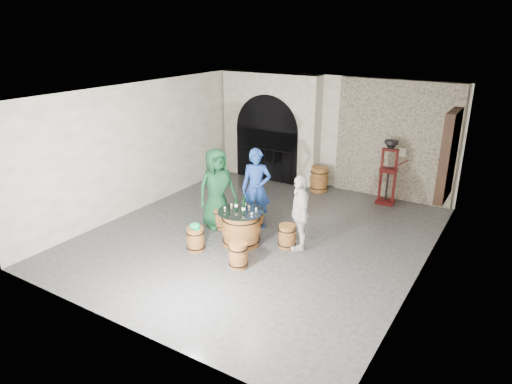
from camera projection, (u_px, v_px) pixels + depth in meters
The scene contains 31 objects.
ground at pixel (260, 235), 10.39m from camera, with size 8.00×8.00×0.00m, color #2C2C2E.
wall_back at pixel (333, 133), 13.03m from camera, with size 8.00×8.00×0.00m, color white.
wall_front at pixel (118, 237), 6.65m from camera, with size 8.00×8.00×0.00m, color white.
wall_left at pixel (142, 146), 11.57m from camera, with size 8.00×8.00×0.00m, color white.
wall_right at pixel (428, 199), 8.11m from camera, with size 8.00×8.00×0.00m, color white.
ceiling at pixel (260, 93), 9.28m from camera, with size 8.00×8.00×0.00m, color beige.
stone_facing_panel at pixel (395, 141), 12.09m from camera, with size 3.20×0.12×3.18m, color gray.
arched_opening at pixel (271, 128), 13.76m from camera, with size 3.10×0.60×3.19m.
shuttered_window at pixel (448, 156), 10.01m from camera, with size 0.23×1.10×2.00m.
barrel_table at pixel (241, 228), 9.84m from camera, with size 1.01×1.01×0.78m.
barrel_stool_left at pixel (220, 218), 10.68m from camera, with size 0.39×0.39×0.51m.
barrel_stool_far at pixel (256, 216), 10.77m from camera, with size 0.39×0.39×0.51m.
barrel_stool_right at pixel (287, 236), 9.74m from camera, with size 0.39×0.39×0.51m.
barrel_stool_near_right at pixel (238, 255), 8.95m from camera, with size 0.39×0.39×0.51m.
barrel_stool_near_left at pixel (195, 239), 9.62m from camera, with size 0.39×0.39×0.51m.
green_cap at pixel (195, 226), 9.51m from camera, with size 0.26×0.22×0.12m.
person_green at pixel (217, 188), 10.53m from camera, with size 0.93×0.60×1.90m, color #113D21.
person_blue at pixel (256, 189), 10.55m from camera, with size 0.69×0.45×1.88m, color navy.
person_white at pixel (300, 213), 9.52m from camera, with size 0.96×0.40×1.63m, color silver.
wine_bottle_left at pixel (236, 204), 9.74m from camera, with size 0.08×0.08×0.32m.
wine_bottle_center at pixel (244, 207), 9.56m from camera, with size 0.08×0.08×0.32m.
wine_bottle_right at pixel (244, 203), 9.81m from camera, with size 0.08×0.08×0.32m.
tasting_glass_a at pixel (225, 209), 9.70m from camera, with size 0.05×0.05×0.10m, color #A56720, non-canonical shape.
tasting_glass_b at pixel (256, 210), 9.64m from camera, with size 0.05×0.05×0.10m, color #A56720, non-canonical shape.
tasting_glass_c at pixel (243, 206), 9.87m from camera, with size 0.05×0.05×0.10m, color #A56720, non-canonical shape.
tasting_glass_d at pixel (249, 208), 9.75m from camera, with size 0.05×0.05×0.10m, color #A56720, non-canonical shape.
tasting_glass_e at pixel (252, 215), 9.40m from camera, with size 0.05×0.05×0.10m, color #A56720, non-canonical shape.
tasting_glass_f at pixel (231, 206), 9.85m from camera, with size 0.05×0.05×0.10m, color #A56720, non-canonical shape.
side_barrel at pixel (319, 179), 13.05m from camera, with size 0.53×0.53×0.71m.
corking_press at pixel (389, 167), 11.90m from camera, with size 0.72×0.41×1.72m.
control_box at pixel (403, 152), 11.99m from camera, with size 0.18×0.10×0.22m, color silver.
Camera 1 is at (4.88, -8.05, 4.51)m, focal length 32.00 mm.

